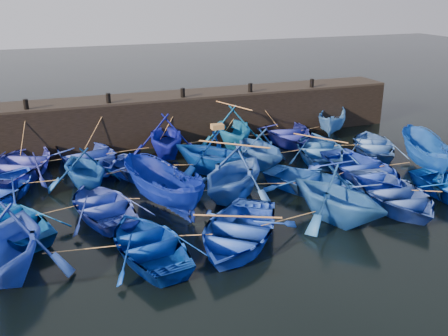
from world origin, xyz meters
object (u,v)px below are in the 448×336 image
object	(u,v)px
boat_8	(146,169)
boat_13	(9,221)
boat_20	(8,241)
boat_0	(20,164)
wooden_crate	(217,127)

from	to	relation	value
boat_8	boat_13	size ratio (longest dim) A/B	1.03
boat_8	boat_13	bearing A→B (deg)	-179.35
boat_20	boat_0	bearing A→B (deg)	99.67
boat_8	boat_20	world-z (taller)	boat_20
boat_13	boat_0	bearing A→B (deg)	-120.64
boat_8	boat_20	bearing A→B (deg)	-161.84
boat_0	boat_20	size ratio (longest dim) A/B	1.26
boat_0	boat_20	distance (m)	8.99
boat_13	boat_20	world-z (taller)	boat_20
boat_20	wooden_crate	distance (m)	10.87
boat_8	wooden_crate	size ratio (longest dim) A/B	8.30
boat_0	boat_13	xyz separation A→B (m)	(-0.31, -6.01, -0.11)
boat_0	wooden_crate	bearing A→B (deg)	-173.70
boat_8	boat_20	xyz separation A→B (m)	(-5.56, -6.53, 0.68)
boat_8	boat_0	bearing A→B (deg)	124.15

